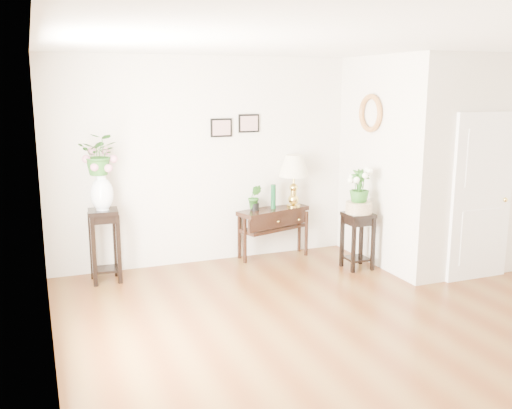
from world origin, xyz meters
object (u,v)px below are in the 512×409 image
table_lamp (294,183)px  plant_stand_a (105,246)px  plant_stand_b (357,241)px  console_table (273,233)px

table_lamp → plant_stand_a: table_lamp is taller
plant_stand_a → plant_stand_b: bearing=-12.4°
console_table → plant_stand_b: bearing=-63.2°
table_lamp → plant_stand_b: table_lamp is taller
console_table → plant_stand_b: plant_stand_b is taller
table_lamp → plant_stand_a: size_ratio=0.83×
console_table → plant_stand_a: plant_stand_a is taller
console_table → table_lamp: size_ratio=1.40×
console_table → plant_stand_b: 1.23m
plant_stand_b → plant_stand_a: bearing=167.6°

